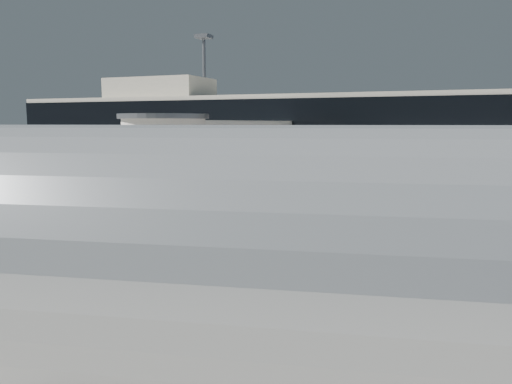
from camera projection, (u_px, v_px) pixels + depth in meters
ground at (173, 261)px, 20.19m from camera, size 140.00×140.00×0.00m
lane_markings at (246, 219)px, 29.03m from camera, size 40.00×30.00×0.02m
terminal at (332, 138)px, 47.34m from camera, size 64.00×12.11×15.20m
jet_bridge at (216, 143)px, 32.34m from camera, size 5.70×20.40×6.03m
baggage_tug at (282, 230)px, 23.19m from camera, size 2.91×2.49×1.72m
suitcase_cart at (320, 236)px, 22.38m from camera, size 3.70×1.82×1.42m
box_cart_near at (174, 246)px, 20.61m from camera, size 3.34×1.93×1.28m
box_cart_far at (135, 235)px, 22.64m from camera, size 3.29×1.36×1.28m
ground_worker at (164, 244)px, 19.88m from camera, size 0.57×0.37×1.56m
minivan at (486, 203)px, 27.69m from camera, size 3.47×5.49×1.94m
belt_loader at (151, 174)px, 46.12m from camera, size 4.47×1.84×2.14m
aircraft at (458, 285)px, 7.26m from camera, size 22.69×7.85×5.72m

